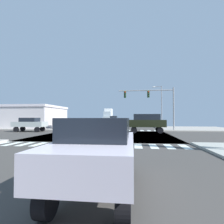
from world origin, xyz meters
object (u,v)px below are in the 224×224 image
object	(u,v)px
sedan_farside_1	(99,147)
suv_crossing_1	(147,122)
street_lamp	(160,103)
sedan_queued_2	(30,123)
bank_building	(28,117)
pickup_middle_2	(114,120)
box_truck_outer_2	(108,116)
traffic_signal_mast	(151,98)

from	to	relation	value
sedan_farside_1	suv_crossing_1	xyz separation A→B (m)	(2.62, 18.27, 0.28)
street_lamp	sedan_farside_1	distance (m)	29.92
suv_crossing_1	sedan_queued_2	distance (m)	15.58
bank_building	pickup_middle_2	bearing A→B (deg)	44.72
street_lamp	pickup_middle_2	distance (m)	17.12
street_lamp	bank_building	world-z (taller)	street_lamp
suv_crossing_1	sedan_queued_2	world-z (taller)	suv_crossing_1
sedan_farside_1	box_truck_outer_2	size ratio (longest dim) A/B	0.60
street_lamp	pickup_middle_2	xyz separation A→B (m)	(-9.95, 13.52, -3.35)
traffic_signal_mast	street_lamp	bearing A→B (deg)	71.47
bank_building	suv_crossing_1	bearing A→B (deg)	-23.53
bank_building	sedan_queued_2	world-z (taller)	bank_building
sedan_queued_2	box_truck_outer_2	world-z (taller)	box_truck_outer_2
traffic_signal_mast	suv_crossing_1	bearing A→B (deg)	-104.32
suv_crossing_1	sedan_farside_1	bearing A→B (deg)	-8.18
suv_crossing_1	box_truck_outer_2	distance (m)	36.54
box_truck_outer_2	sedan_farside_1	bearing A→B (deg)	97.45
street_lamp	box_truck_outer_2	size ratio (longest dim) A/B	1.07
suv_crossing_1	box_truck_outer_2	size ratio (longest dim) A/B	0.64
sedan_farside_1	suv_crossing_1	distance (m)	18.46
sedan_farside_1	suv_crossing_1	world-z (taller)	suv_crossing_1
traffic_signal_mast	street_lamp	size ratio (longest dim) A/B	1.04
sedan_farside_1	sedan_queued_2	bearing A→B (deg)	125.35
street_lamp	sedan_farside_1	world-z (taller)	street_lamp
bank_building	sedan_farside_1	distance (m)	33.65
street_lamp	box_truck_outer_2	xyz separation A→B (m)	(-12.95, 24.39, -2.08)
bank_building	suv_crossing_1	distance (m)	23.66
sedan_farside_1	pickup_middle_2	distance (m)	42.82
sedan_farside_1	pickup_middle_2	bearing A→B (deg)	95.36
suv_crossing_1	pickup_middle_2	bearing A→B (deg)	-164.79
traffic_signal_mast	bank_building	size ratio (longest dim) A/B	0.59
traffic_signal_mast	street_lamp	distance (m)	7.34
street_lamp	bank_building	distance (m)	25.18
street_lamp	pickup_middle_2	size ratio (longest dim) A/B	1.52
traffic_signal_mast	sedan_farside_1	bearing A→B (deg)	-99.27
bank_building	box_truck_outer_2	distance (m)	28.48
street_lamp	sedan_farside_1	xyz separation A→B (m)	(-5.95, -29.11, -3.53)
traffic_signal_mast	box_truck_outer_2	bearing A→B (deg)	108.70
suv_crossing_1	box_truck_outer_2	xyz separation A→B (m)	(-9.62, 35.23, 1.17)
bank_building	traffic_signal_mast	bearing A→B (deg)	-13.79
traffic_signal_mast	bank_building	world-z (taller)	traffic_signal_mast
suv_crossing_1	bank_building	bearing A→B (deg)	-113.53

